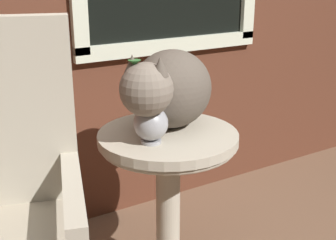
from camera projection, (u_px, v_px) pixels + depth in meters
The scene contains 3 objects.
wicker_side_table at pixel (168, 179), 1.75m from camera, with size 0.52×0.52×0.63m.
cat at pixel (169, 89), 1.69m from camera, with size 0.59×0.46×0.31m.
pewter_vase_with_ivy at pixel (150, 118), 1.56m from camera, with size 0.13×0.12×0.30m.
Camera 1 is at (-0.71, -1.07, 1.23)m, focal length 48.85 mm.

